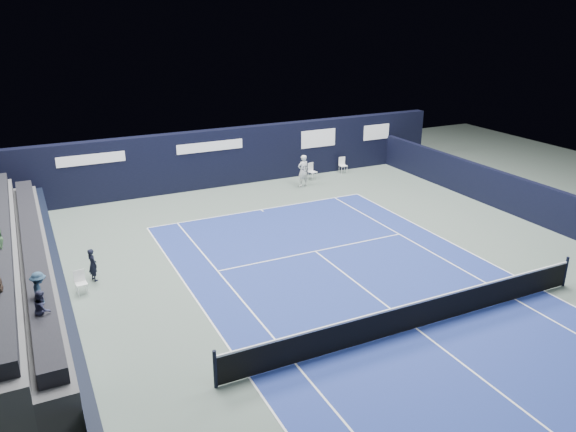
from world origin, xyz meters
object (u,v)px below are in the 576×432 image
tennis_net (417,314)px  tennis_player (303,171)px  line_judge_chair (80,281)px  folding_chair_back_a (311,168)px  folding_chair_back_b (343,164)px

tennis_net → tennis_player: bearing=76.0°
line_judge_chair → tennis_net: (8.84, -6.84, 0.03)m
folding_chair_back_a → folding_chair_back_b: 2.33m
folding_chair_back_b → tennis_player: tennis_player is taller
folding_chair_back_b → tennis_player: size_ratio=0.53×
line_judge_chair → folding_chair_back_b: bearing=22.7°
tennis_net → tennis_player: (3.57, 14.35, 0.37)m
folding_chair_back_a → tennis_player: 1.52m
folding_chair_back_a → tennis_player: size_ratio=0.53×
tennis_player → folding_chair_back_b: bearing=22.9°
folding_chair_back_a → tennis_net: tennis_net is taller
tennis_net → folding_chair_back_b: bearing=66.3°
folding_chair_back_a → folding_chair_back_b: folding_chair_back_a is taller
folding_chair_back_a → tennis_player: bearing=-150.9°
folding_chair_back_b → tennis_player: 3.67m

